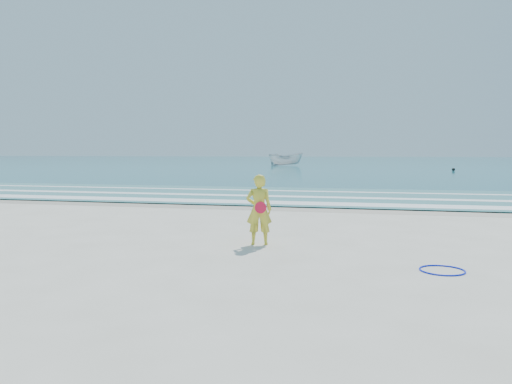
# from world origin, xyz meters

# --- Properties ---
(ground) EXTENTS (400.00, 400.00, 0.00)m
(ground) POSITION_xyz_m (0.00, 0.00, 0.00)
(ground) COLOR silver
(ground) RESTS_ON ground
(wet_sand) EXTENTS (400.00, 2.40, 0.00)m
(wet_sand) POSITION_xyz_m (0.00, 9.00, 0.00)
(wet_sand) COLOR #B2A893
(wet_sand) RESTS_ON ground
(ocean) EXTENTS (400.00, 190.00, 0.04)m
(ocean) POSITION_xyz_m (0.00, 105.00, 0.02)
(ocean) COLOR #19727F
(ocean) RESTS_ON ground
(shallow) EXTENTS (400.00, 10.00, 0.01)m
(shallow) POSITION_xyz_m (0.00, 14.00, 0.04)
(shallow) COLOR #59B7AD
(shallow) RESTS_ON ocean
(foam_near) EXTENTS (400.00, 1.40, 0.01)m
(foam_near) POSITION_xyz_m (0.00, 10.30, 0.05)
(foam_near) COLOR white
(foam_near) RESTS_ON shallow
(foam_mid) EXTENTS (400.00, 0.90, 0.01)m
(foam_mid) POSITION_xyz_m (0.00, 13.20, 0.05)
(foam_mid) COLOR white
(foam_mid) RESTS_ON shallow
(foam_far) EXTENTS (400.00, 0.60, 0.01)m
(foam_far) POSITION_xyz_m (0.00, 16.50, 0.05)
(foam_far) COLOR white
(foam_far) RESTS_ON shallow
(hoop) EXTENTS (0.97, 0.97, 0.03)m
(hoop) POSITION_xyz_m (4.72, -0.46, 0.01)
(hoop) COLOR #0C20E0
(hoop) RESTS_ON ground
(boat) EXTENTS (5.48, 3.63, 1.98)m
(boat) POSITION_xyz_m (-9.65, 63.82, 1.03)
(boat) COLOR silver
(boat) RESTS_ON ocean
(buoy) EXTENTS (0.35, 0.35, 0.35)m
(buoy) POSITION_xyz_m (11.72, 47.90, 0.22)
(buoy) COLOR black
(buoy) RESTS_ON ocean
(woman) EXTENTS (0.66, 0.50, 1.64)m
(woman) POSITION_xyz_m (0.90, 1.28, 0.82)
(woman) COLOR yellow
(woman) RESTS_ON ground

